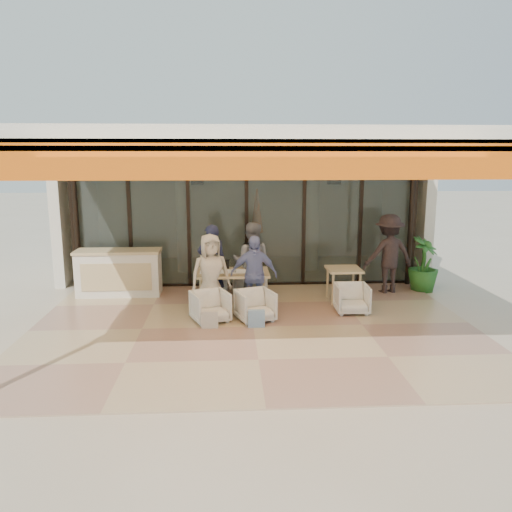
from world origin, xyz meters
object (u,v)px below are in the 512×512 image
at_px(diner_grey, 251,262).
at_px(diner_cream, 211,274).
at_px(chair_near_right, 255,304).
at_px(side_chair, 352,297).
at_px(standing_woman, 388,254).
at_px(chair_far_right, 250,280).
at_px(potted_palm, 424,264).
at_px(dining_table, 232,274).
at_px(chair_far_left, 213,282).
at_px(chair_near_left, 210,305).
at_px(host_counter, 119,273).
at_px(diner_navy, 212,263).
at_px(side_table, 344,273).
at_px(diner_periwinkle, 254,275).

xyz_separation_m(diner_grey, diner_cream, (-0.84, -0.90, -0.05)).
height_order(chair_near_right, side_chair, chair_near_right).
relative_size(chair_near_right, standing_woman, 0.37).
distance_m(chair_far_right, diner_cream, 1.70).
height_order(side_chair, potted_palm, potted_palm).
relative_size(diner_cream, standing_woman, 0.89).
relative_size(dining_table, chair_far_left, 2.54).
bearing_deg(diner_grey, chair_far_left, -19.89).
distance_m(chair_far_left, diner_grey, 1.12).
bearing_deg(potted_palm, chair_near_left, -158.07).
distance_m(host_counter, diner_navy, 2.15).
bearing_deg(chair_near_left, side_chair, -13.82).
distance_m(host_counter, diner_grey, 2.97).
height_order(diner_grey, side_table, diner_grey).
distance_m(dining_table, diner_navy, 0.62).
bearing_deg(diner_grey, side_chair, 162.97).
xyz_separation_m(dining_table, chair_near_right, (0.43, -0.96, -0.36)).
height_order(chair_near_left, side_chair, chair_near_left).
xyz_separation_m(chair_far_right, side_table, (1.93, -0.77, 0.31)).
relative_size(diner_grey, side_table, 2.28).
height_order(diner_cream, side_chair, diner_cream).
height_order(chair_far_left, standing_woman, standing_woman).
bearing_deg(side_chair, diner_periwinkle, 178.16).
bearing_deg(chair_near_right, side_chair, -8.22).
relative_size(diner_navy, side_chair, 2.56).
relative_size(dining_table, side_table, 2.01).
xyz_separation_m(chair_near_right, diner_grey, (0.00, 1.40, 0.52)).
height_order(host_counter, chair_near_left, host_counter).
relative_size(dining_table, diner_periwinkle, 0.96).
relative_size(host_counter, chair_near_right, 2.81).
bearing_deg(dining_table, chair_far_right, 65.58).
height_order(side_chair, standing_woman, standing_woman).
xyz_separation_m(chair_near_left, side_table, (2.77, 1.13, 0.31)).
relative_size(dining_table, diner_navy, 0.90).
bearing_deg(dining_table, chair_near_left, -113.28).
distance_m(diner_grey, potted_palm, 4.02).
distance_m(chair_near_left, potted_palm, 5.20).
height_order(dining_table, diner_periwinkle, diner_periwinkle).
relative_size(diner_navy, diner_grey, 0.98).
bearing_deg(chair_near_right, chair_near_left, 160.79).
relative_size(host_counter, standing_woman, 1.03).
bearing_deg(diner_grey, standing_woman, -161.44).
distance_m(chair_near_left, chair_near_right, 0.84).
relative_size(chair_far_right, side_chair, 1.00).
bearing_deg(diner_periwinkle, potted_palm, 24.31).
distance_m(chair_near_right, standing_woman, 3.64).
distance_m(side_chair, standing_woman, 1.95).
height_order(host_counter, potted_palm, potted_palm).
xyz_separation_m(chair_far_right, diner_navy, (-0.84, -0.50, 0.51)).
bearing_deg(dining_table, standing_woman, 13.71).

